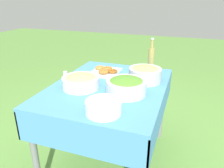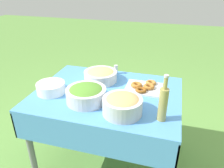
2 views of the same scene
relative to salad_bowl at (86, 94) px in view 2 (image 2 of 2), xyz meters
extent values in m
plane|color=#609342|center=(0.11, 0.18, -0.84)|extent=(14.00, 14.00, 0.00)
cube|color=#4C8CD1|center=(0.11, 0.18, -0.08)|extent=(1.18, 0.91, 0.02)
cube|color=#4C8CD1|center=(0.11, -0.27, -0.20)|extent=(1.18, 0.01, 0.22)
cube|color=#4C8CD1|center=(0.11, 0.63, -0.20)|extent=(1.18, 0.01, 0.22)
cube|color=#4C8CD1|center=(-0.47, 0.18, -0.20)|extent=(0.01, 0.91, 0.22)
cube|color=#4C8CD1|center=(0.69, 0.18, -0.20)|extent=(0.01, 0.91, 0.22)
cylinder|color=slate|center=(-0.42, -0.21, -0.46)|extent=(0.05, 0.05, 0.75)
cylinder|color=slate|center=(-0.42, 0.57, -0.46)|extent=(0.05, 0.05, 0.75)
cylinder|color=slate|center=(0.64, 0.57, -0.46)|extent=(0.05, 0.05, 0.75)
cylinder|color=silver|center=(0.00, 0.00, -0.01)|extent=(0.30, 0.30, 0.11)
ellipsoid|color=#51892D|center=(0.00, 0.00, 0.03)|extent=(0.27, 0.27, 0.07)
cylinder|color=silver|center=(-0.01, 0.37, -0.02)|extent=(0.30, 0.30, 0.09)
ellipsoid|color=tan|center=(-0.01, 0.37, 0.01)|extent=(0.26, 0.26, 0.07)
cube|color=silver|center=(0.39, 0.32, -0.06)|extent=(0.30, 0.26, 0.02)
torus|color=#A36628|center=(0.33, 0.31, -0.03)|extent=(0.13, 0.13, 0.03)
torus|color=#A36628|center=(0.43, 0.31, -0.04)|extent=(0.10, 0.10, 0.03)
torus|color=#B27533|center=(0.44, 0.40, -0.04)|extent=(0.11, 0.11, 0.03)
torus|color=brown|center=(0.38, 0.24, -0.04)|extent=(0.12, 0.12, 0.02)
cylinder|color=white|center=(-0.33, 0.05, -0.06)|extent=(0.23, 0.23, 0.01)
cylinder|color=white|center=(-0.33, 0.05, -0.05)|extent=(0.23, 0.23, 0.01)
cylinder|color=white|center=(-0.33, 0.05, -0.04)|extent=(0.23, 0.23, 0.01)
cylinder|color=white|center=(-0.33, 0.05, -0.02)|extent=(0.23, 0.23, 0.01)
cylinder|color=white|center=(-0.33, 0.05, -0.01)|extent=(0.23, 0.23, 0.01)
cylinder|color=white|center=(-0.33, 0.05, 0.00)|extent=(0.23, 0.23, 0.01)
cylinder|color=white|center=(-0.33, 0.05, 0.01)|extent=(0.23, 0.23, 0.01)
cylinder|color=#998E4C|center=(0.57, -0.08, 0.05)|extent=(0.06, 0.06, 0.23)
cylinder|color=#998E4C|center=(0.57, -0.08, 0.20)|extent=(0.03, 0.03, 0.08)
cylinder|color=#B7B7B7|center=(0.57, -0.08, 0.25)|extent=(0.03, 0.03, 0.02)
cylinder|color=#B2B7BC|center=(0.30, -0.08, -0.01)|extent=(0.28, 0.28, 0.12)
ellipsoid|color=tan|center=(0.30, -0.08, 0.04)|extent=(0.24, 0.24, 0.07)
cylinder|color=white|center=(0.08, 0.57, -0.03)|extent=(0.04, 0.04, 0.07)
cylinder|color=silver|center=(0.08, 0.57, 0.01)|extent=(0.04, 0.04, 0.01)
camera|label=1|loc=(-1.45, -0.40, 0.63)|focal=35.00mm
camera|label=2|loc=(0.58, -1.32, 0.80)|focal=35.00mm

